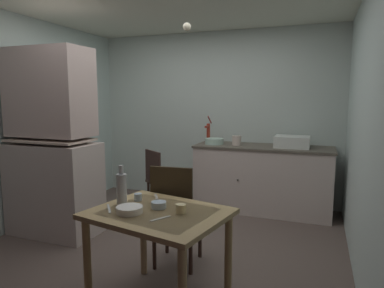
# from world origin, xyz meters

# --- Properties ---
(ground_plane) EXTENTS (4.70, 4.70, 0.00)m
(ground_plane) POSITION_xyz_m (0.00, 0.00, 0.00)
(ground_plane) COLOR brown
(wall_back) EXTENTS (3.74, 0.10, 2.50)m
(wall_back) POSITION_xyz_m (0.00, 1.90, 1.25)
(wall_back) COLOR silver
(wall_back) RESTS_ON ground
(wall_left) EXTENTS (0.10, 3.80, 2.50)m
(wall_left) POSITION_xyz_m (-1.87, 0.00, 1.25)
(wall_left) COLOR silver
(wall_left) RESTS_ON ground
(wall_right) EXTENTS (0.10, 3.80, 2.50)m
(wall_right) POSITION_xyz_m (1.87, 0.00, 1.25)
(wall_right) COLOR silver
(wall_right) RESTS_ON ground
(hutch_cabinet) EXTENTS (0.99, 0.55, 2.08)m
(hutch_cabinet) POSITION_xyz_m (-1.31, -0.07, 0.97)
(hutch_cabinet) COLOR beige
(hutch_cabinet) RESTS_ON ground
(counter_cabinet) EXTENTS (1.83, 0.64, 0.90)m
(counter_cabinet) POSITION_xyz_m (0.79, 1.53, 0.45)
(counter_cabinet) COLOR beige
(counter_cabinet) RESTS_ON ground
(sink_basin) EXTENTS (0.44, 0.34, 0.15)m
(sink_basin) POSITION_xyz_m (1.16, 1.53, 0.98)
(sink_basin) COLOR silver
(sink_basin) RESTS_ON counter_cabinet
(hand_pump) EXTENTS (0.05, 0.27, 0.39)m
(hand_pump) POSITION_xyz_m (-0.01, 1.58, 1.07)
(hand_pump) COLOR maroon
(hand_pump) RESTS_ON counter_cabinet
(mixing_bowl_counter) EXTENTS (0.26, 0.26, 0.08)m
(mixing_bowl_counter) POSITION_xyz_m (0.11, 1.48, 0.94)
(mixing_bowl_counter) COLOR #ADD1C1
(mixing_bowl_counter) RESTS_ON counter_cabinet
(stoneware_crock) EXTENTS (0.12, 0.12, 0.13)m
(stoneware_crock) POSITION_xyz_m (0.43, 1.50, 0.96)
(stoneware_crock) COLOR beige
(stoneware_crock) RESTS_ON counter_cabinet
(dining_table) EXTENTS (1.07, 0.91, 0.73)m
(dining_table) POSITION_xyz_m (0.43, -0.93, 0.62)
(dining_table) COLOR tan
(dining_table) RESTS_ON ground
(chair_far_side) EXTENTS (0.43, 0.43, 0.96)m
(chair_far_side) POSITION_xyz_m (0.30, -0.33, 0.51)
(chair_far_side) COLOR #35221A
(chair_far_side) RESTS_ON ground
(chair_by_counter) EXTENTS (0.56, 0.56, 0.87)m
(chair_by_counter) POSITION_xyz_m (-0.44, 0.90, 0.47)
(chair_by_counter) COLOR #33231A
(chair_by_counter) RESTS_ON ground
(serving_bowl_wide) EXTENTS (0.11, 0.11, 0.05)m
(serving_bowl_wide) POSITION_xyz_m (0.40, -0.87, 0.76)
(serving_bowl_wide) COLOR #9EB2C6
(serving_bowl_wide) RESTS_ON dining_table
(soup_bowl_small) EXTENTS (0.19, 0.19, 0.05)m
(soup_bowl_small) POSITION_xyz_m (0.25, -1.03, 0.76)
(soup_bowl_small) COLOR white
(soup_bowl_small) RESTS_ON dining_table
(mug_dark) EXTENTS (0.07, 0.07, 0.06)m
(mug_dark) POSITION_xyz_m (0.59, -0.91, 0.77)
(mug_dark) COLOR beige
(mug_dark) RESTS_ON dining_table
(teacup_mint) EXTENTS (0.06, 0.06, 0.06)m
(teacup_mint) POSITION_xyz_m (0.16, -0.76, 0.76)
(teacup_mint) COLOR #9EB2C6
(teacup_mint) RESTS_ON dining_table
(glass_bottle) EXTENTS (0.08, 0.08, 0.30)m
(glass_bottle) POSITION_xyz_m (0.08, -0.87, 0.86)
(glass_bottle) COLOR #B7BCC1
(glass_bottle) RESTS_ON dining_table
(table_knife) EXTENTS (0.14, 0.17, 0.00)m
(table_knife) POSITION_xyz_m (0.06, -1.01, 0.74)
(table_knife) COLOR silver
(table_knife) RESTS_ON dining_table
(teaspoon_near_bowl) EXTENTS (0.10, 0.14, 0.00)m
(teaspoon_near_bowl) POSITION_xyz_m (0.51, -1.07, 0.74)
(teaspoon_near_bowl) COLOR beige
(teaspoon_near_bowl) RESTS_ON dining_table
(teaspoon_by_cup) EXTENTS (0.09, 0.13, 0.00)m
(teaspoon_by_cup) POSITION_xyz_m (0.25, -0.62, 0.74)
(teaspoon_by_cup) COLOR beige
(teaspoon_by_cup) RESTS_ON dining_table
(pendant_bulb) EXTENTS (0.08, 0.08, 0.08)m
(pendant_bulb) POSITION_xyz_m (0.24, 0.12, 2.22)
(pendant_bulb) COLOR #F9EFCC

